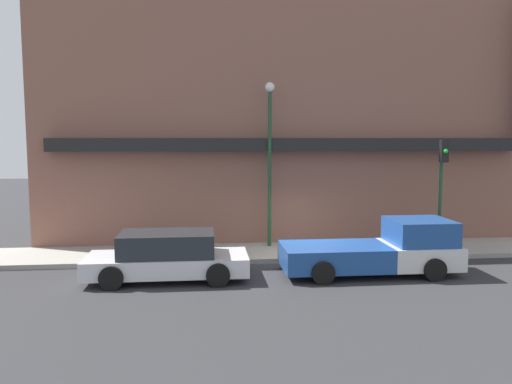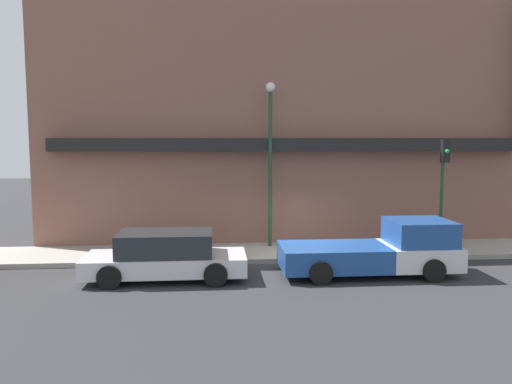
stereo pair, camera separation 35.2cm
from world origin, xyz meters
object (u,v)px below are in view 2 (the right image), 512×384
traffic_light (443,176)px  fire_hydrant (206,246)px  pickup_truck (380,251)px  parked_car (166,256)px  street_lamp (270,146)px

traffic_light → fire_hydrant: bearing=178.4°
pickup_truck → traffic_light: traffic_light is taller
parked_car → traffic_light: traffic_light is taller
street_lamp → traffic_light: street_lamp is taller
fire_hydrant → traffic_light: traffic_light is taller
fire_hydrant → traffic_light: bearing=-1.6°
fire_hydrant → pickup_truck: bearing=-21.9°
street_lamp → traffic_light: size_ratio=1.52×
parked_car → traffic_light: size_ratio=1.20×
parked_car → street_lamp: (3.62, 3.68, 3.28)m
pickup_truck → fire_hydrant: bearing=156.5°
pickup_truck → parked_car: 6.71m
parked_car → pickup_truck: bearing=0.4°
street_lamp → fire_hydrant: bearing=-148.9°
pickup_truck → parked_car: bearing=178.5°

